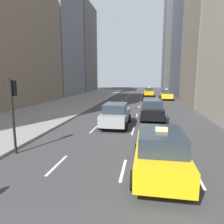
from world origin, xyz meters
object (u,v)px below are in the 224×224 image
sedan_black_near (116,115)px  traffic_light_pole (13,104)px  taxi_third (149,92)px  sedan_silver_behind (152,109)px  taxi_lead (166,94)px  taxi_second (160,152)px

sedan_black_near → traffic_light_pole: size_ratio=1.24×
taxi_third → sedan_silver_behind: bearing=-90.0°
taxi_lead → sedan_black_near: (-5.60, -20.07, 0.01)m
taxi_second → sedan_black_near: (-2.80, 7.33, 0.01)m
sedan_black_near → taxi_lead: bearing=74.4°
taxi_lead → taxi_third: 7.03m
taxi_lead → sedan_black_near: size_ratio=0.98×
taxi_lead → taxi_second: size_ratio=1.00×
taxi_second → sedan_silver_behind: (0.00, 10.21, 0.02)m
taxi_third → sedan_silver_behind: (0.00, -23.63, 0.02)m
taxi_second → sedan_silver_behind: 10.21m
taxi_second → taxi_third: (0.00, 33.84, 0.00)m
taxi_third → sedan_black_near: taxi_third is taller
taxi_third → taxi_lead: bearing=-66.5°
taxi_second → traffic_light_pole: 7.00m
taxi_third → sedan_silver_behind: taxi_third is taller
taxi_lead → taxi_third: bearing=113.5°
taxi_lead → sedan_black_near: taxi_lead is taller
taxi_third → traffic_light_pole: traffic_light_pole is taller
sedan_silver_behind → taxi_third: bearing=90.0°
taxi_second → traffic_light_pole: bearing=171.2°
taxi_lead → sedan_silver_behind: taxi_lead is taller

